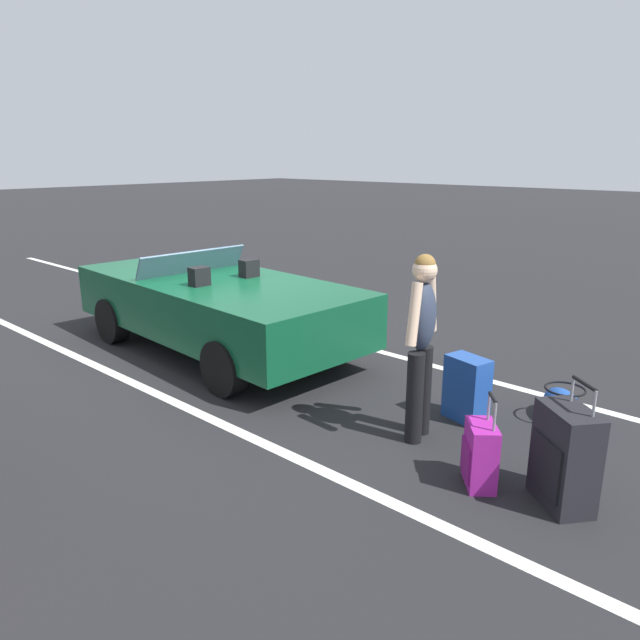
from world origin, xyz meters
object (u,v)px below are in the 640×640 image
object	(u,v)px
duffel_bag	(563,406)
suitcase_medium_bright	(467,389)
traveler_person	(421,338)
convertible_car	(208,303)
suitcase_large_black	(565,457)
suitcase_small_carryon	(480,455)

from	to	relation	value
duffel_bag	suitcase_medium_bright	bearing A→B (deg)	38.53
traveler_person	suitcase_medium_bright	bearing A→B (deg)	-115.19
suitcase_medium_bright	convertible_car	bearing A→B (deg)	-72.20
convertible_car	suitcase_large_black	xyz separation A→B (m)	(-4.80, 0.57, -0.22)
suitcase_large_black	suitcase_small_carryon	bearing A→B (deg)	-34.54
duffel_bag	convertible_car	bearing A→B (deg)	10.70
suitcase_large_black	duffel_bag	bearing A→B (deg)	-121.07
suitcase_small_carryon	convertible_car	bearing A→B (deg)	-49.21
convertible_car	suitcase_large_black	distance (m)	4.84
convertible_car	traveler_person	size ratio (longest dim) A/B	2.57
suitcase_small_carryon	duffel_bag	distance (m)	1.55
convertible_car	suitcase_small_carryon	world-z (taller)	convertible_car
suitcase_medium_bright	duffel_bag	distance (m)	0.92
duffel_bag	traveler_person	bearing A→B (deg)	54.31
convertible_car	traveler_person	distance (m)	3.49
duffel_bag	suitcase_large_black	bearing A→B (deg)	109.88
duffel_bag	traveler_person	distance (m)	1.65
convertible_car	suitcase_medium_bright	bearing A→B (deg)	-172.53
suitcase_medium_bright	suitcase_small_carryon	bearing A→B (deg)	47.38
duffel_bag	traveler_person	size ratio (longest dim) A/B	0.41
suitcase_large_black	duffel_bag	world-z (taller)	suitcase_large_black
convertible_car	duffel_bag	bearing A→B (deg)	-165.78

